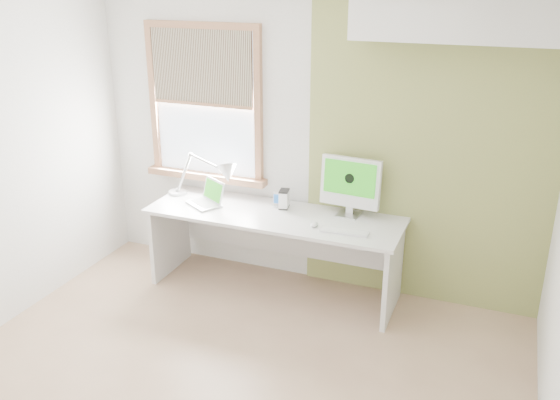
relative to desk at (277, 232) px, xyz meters
The scene contains 12 objects.
room 1.64m from the desk, 82.52° to the right, with size 4.04×3.54×2.64m.
accent_wall 1.45m from the desk, 14.04° to the left, with size 2.00×0.02×2.60m, color #9B9E4F.
soffit 2.33m from the desk, ahead, with size 1.60×0.40×0.42m, color white.
window 1.32m from the desk, 161.50° to the left, with size 1.20×0.14×1.42m.
desk is the anchor object (origin of this frame).
desk_lamp 0.75m from the desk, 169.30° to the left, with size 0.73×0.30×0.40m.
laptop 0.68m from the desk, behind, with size 0.38×0.36×0.21m.
phone_dock 0.25m from the desk, 111.83° to the left, with size 0.08×0.08×0.13m.
external_drive 0.30m from the desk, 73.80° to the left, with size 0.10×0.14×0.16m.
imac 0.78m from the desk, 14.34° to the left, with size 0.52×0.18×0.50m.
keyboard 0.73m from the desk, 17.79° to the right, with size 0.39×0.12×0.02m.
mouse 0.49m from the desk, 24.82° to the right, with size 0.06×0.10×0.03m, color white.
Camera 1 is at (1.60, -2.97, 2.66)m, focal length 38.30 mm.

